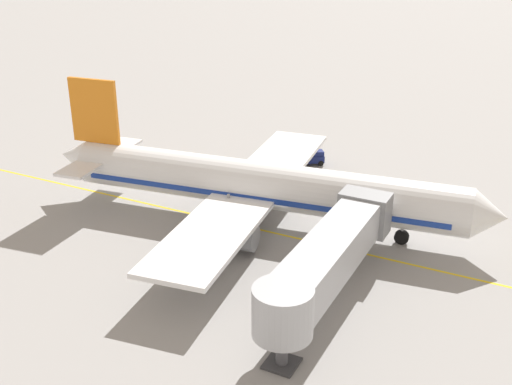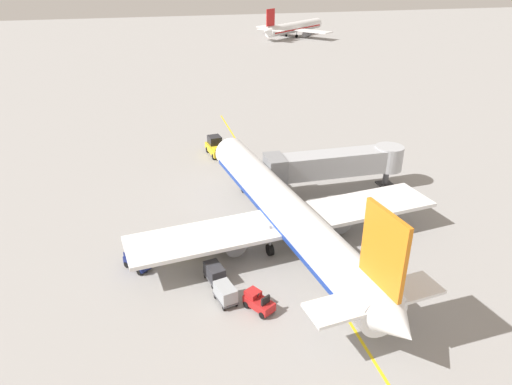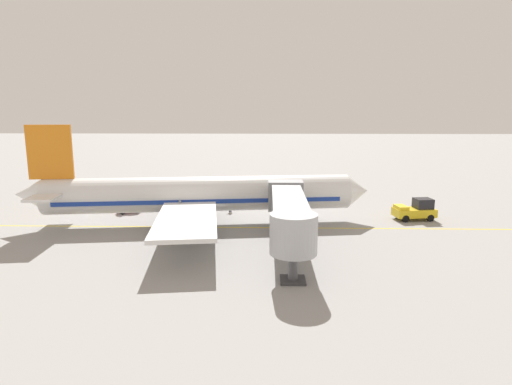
{
  "view_description": "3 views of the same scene",
  "coord_description": "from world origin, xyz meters",
  "views": [
    {
      "loc": [
        40.14,
        19.05,
        22.76
      ],
      "look_at": [
        -1.84,
        -2.37,
        2.26
      ],
      "focal_mm": 44.32,
      "sensor_mm": 36.0,
      "label": 1
    },
    {
      "loc": [
        -13.67,
        -39.4,
        24.69
      ],
      "look_at": [
        -2.73,
        4.07,
        2.57
      ],
      "focal_mm": 33.46,
      "sensor_mm": 36.0,
      "label": 2
    },
    {
      "loc": [
        42.89,
        5.62,
        11.82
      ],
      "look_at": [
        -0.33,
        4.41,
        3.67
      ],
      "focal_mm": 29.83,
      "sensor_mm": 36.0,
      "label": 3
    }
  ],
  "objects": [
    {
      "name": "ground_crew_wing_walker",
      "position": [
        -7.18,
        1.09,
        0.95
      ],
      "size": [
        0.5,
        0.63,
        1.69
      ],
      "color": "#232328",
      "rests_on": "ground"
    },
    {
      "name": "baggage_tug_lead",
      "position": [
        -10.21,
        -1.05,
        0.71
      ],
      "size": [
        2.19,
        2.77,
        1.62
      ],
      "color": "gold",
      "rests_on": "ground"
    },
    {
      "name": "pushback_tractor",
      "position": [
        -3.83,
        22.15,
        1.1
      ],
      "size": [
        2.77,
        4.66,
        2.4
      ],
      "color": "gold",
      "rests_on": "ground"
    },
    {
      "name": "baggage_cart_front",
      "position": [
        -9.01,
        -6.56,
        0.95
      ],
      "size": [
        1.78,
        2.98,
        1.58
      ],
      "color": "#4C4C51",
      "rests_on": "ground"
    },
    {
      "name": "ground_plane",
      "position": [
        0.0,
        0.0,
        0.0
      ],
      "size": [
        400.0,
        400.0,
        0.0
      ],
      "primitive_type": "plane",
      "color": "gray"
    },
    {
      "name": "baggage_tug_trailing",
      "position": [
        -15.35,
        -2.95,
        0.71
      ],
      "size": [
        2.46,
        2.72,
        1.62
      ],
      "color": "navy",
      "rests_on": "ground"
    },
    {
      "name": "baggage_cart_second_in_train",
      "position": [
        -8.63,
        -9.49,
        0.95
      ],
      "size": [
        1.78,
        2.98,
        1.58
      ],
      "color": "#4C4C51",
      "rests_on": "ground"
    },
    {
      "name": "parked_airliner",
      "position": [
        -1.33,
        -1.82,
        3.19
      ],
      "size": [
        30.42,
        37.33,
        10.63
      ],
      "color": "white",
      "rests_on": "ground"
    },
    {
      "name": "gate_lead_in_line",
      "position": [
        0.0,
        0.0,
        0.0
      ],
      "size": [
        0.24,
        80.0,
        0.01
      ],
      "primitive_type": "cube",
      "color": "gold",
      "rests_on": "ground"
    },
    {
      "name": "baggage_tug_spare",
      "position": [
        -6.32,
        -10.92,
        0.71
      ],
      "size": [
        2.3,
        2.76,
        1.62
      ],
      "color": "#B21E1E",
      "rests_on": "ground"
    },
    {
      "name": "jet_bridge",
      "position": [
        7.58,
        7.44,
        3.46
      ],
      "size": [
        16.6,
        3.5,
        4.98
      ],
      "color": "#A8AAAF",
      "rests_on": "ground"
    }
  ]
}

